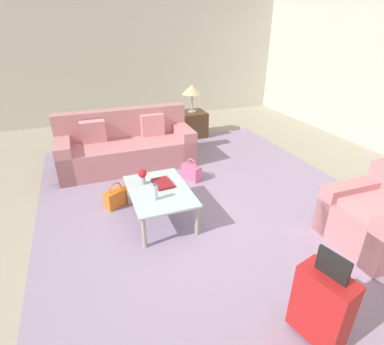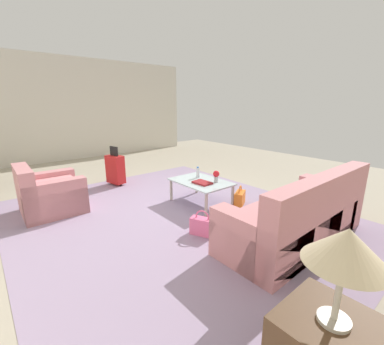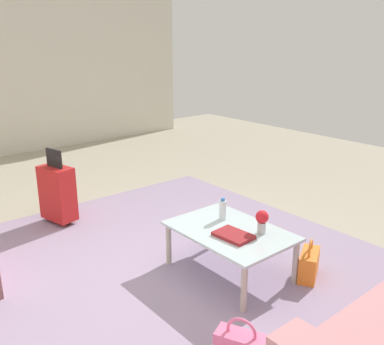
# 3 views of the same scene
# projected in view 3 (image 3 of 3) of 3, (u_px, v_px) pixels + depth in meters

# --- Properties ---
(ground_plane) EXTENTS (12.00, 12.00, 0.00)m
(ground_plane) POSITION_uv_depth(u_px,v_px,m) (157.00, 273.00, 3.77)
(ground_plane) COLOR #A89E89
(area_rug) EXTENTS (5.20, 4.40, 0.01)m
(area_rug) POSITION_uv_depth(u_px,v_px,m) (181.00, 314.00, 3.21)
(area_rug) COLOR #9984A3
(area_rug) RESTS_ON ground
(coffee_table) EXTENTS (1.04, 0.72, 0.42)m
(coffee_table) POSITION_uv_depth(u_px,v_px,m) (230.00, 235.00, 3.67)
(coffee_table) COLOR silver
(coffee_table) RESTS_ON ground
(water_bottle) EXTENTS (0.06, 0.06, 0.20)m
(water_bottle) POSITION_uv_depth(u_px,v_px,m) (223.00, 210.00, 3.84)
(water_bottle) COLOR silver
(water_bottle) RESTS_ON coffee_table
(coffee_table_book) EXTENTS (0.33, 0.24, 0.03)m
(coffee_table_book) POSITION_uv_depth(u_px,v_px,m) (233.00, 235.00, 3.52)
(coffee_table_book) COLOR maroon
(coffee_table_book) RESTS_ON coffee_table
(flower_vase) EXTENTS (0.11, 0.11, 0.21)m
(flower_vase) POSITION_uv_depth(u_px,v_px,m) (262.00, 220.00, 3.55)
(flower_vase) COLOR #B2B7BC
(flower_vase) RESTS_ON coffee_table
(suitcase_red) EXTENTS (0.44, 0.31, 0.85)m
(suitcase_red) POSITION_uv_depth(u_px,v_px,m) (57.00, 192.00, 4.72)
(suitcase_red) COLOR red
(suitcase_red) RESTS_ON ground
(handbag_orange) EXTENTS (0.28, 0.35, 0.36)m
(handbag_orange) POSITION_uv_depth(u_px,v_px,m) (309.00, 264.00, 3.67)
(handbag_orange) COLOR orange
(handbag_orange) RESTS_ON ground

